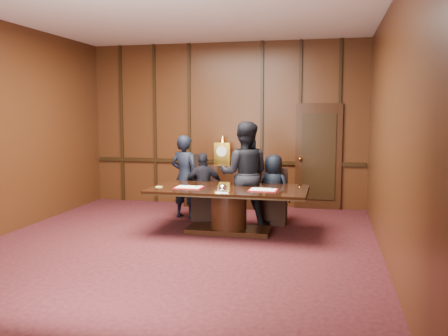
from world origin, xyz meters
name	(u,v)px	position (x,y,z in m)	size (l,w,h in m)	color
room	(180,132)	(0.07, 0.14, 1.72)	(7.00, 7.04, 3.50)	black
sideboard	(223,184)	(0.00, 3.26, 0.49)	(1.60, 0.45, 1.54)	black
conference_table	(229,203)	(0.60, 1.10, 0.51)	(2.62, 1.32, 0.76)	black
folder_left	(189,187)	(-0.05, 0.96, 0.77)	(0.46, 0.34, 0.02)	#A60F1A
folder_right	(263,190)	(1.20, 0.97, 0.77)	(0.46, 0.33, 0.02)	#A60F1A
inkstand	(223,189)	(0.60, 0.65, 0.81)	(0.20, 0.14, 0.12)	white
notepad	(159,187)	(-0.56, 0.90, 0.77)	(0.10, 0.07, 0.01)	#E6D570
chair_left	(205,204)	(-0.06, 1.98, 0.29)	(0.57, 0.57, 0.99)	black
chair_right	(273,207)	(1.25, 1.98, 0.29)	(0.48, 0.48, 0.99)	black
signatory_left	(204,187)	(-0.05, 1.90, 0.64)	(0.75, 0.31, 1.27)	black
signatory_right	(273,189)	(1.25, 1.90, 0.63)	(0.62, 0.40, 1.27)	black
witness_left	(185,177)	(-0.46, 2.02, 0.80)	(0.58, 0.38, 1.59)	black
witness_right	(244,174)	(0.77, 1.62, 0.93)	(0.90, 0.70, 1.86)	black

